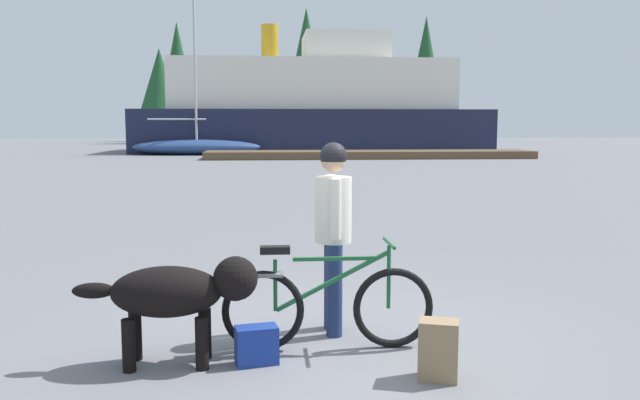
# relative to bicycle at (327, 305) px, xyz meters

# --- Properties ---
(ground_plane) EXTENTS (160.00, 160.00, 0.00)m
(ground_plane) POSITION_rel_bicycle_xyz_m (0.10, 0.16, -0.37)
(ground_plane) COLOR slate
(bicycle) EXTENTS (1.73, 0.44, 0.89)m
(bicycle) POSITION_rel_bicycle_xyz_m (0.00, 0.00, 0.00)
(bicycle) COLOR black
(bicycle) RESTS_ON ground_plane
(person_cyclist) EXTENTS (0.32, 0.53, 1.68)m
(person_cyclist) POSITION_rel_bicycle_xyz_m (0.10, 0.44, 0.64)
(person_cyclist) COLOR navy
(person_cyclist) RESTS_ON ground_plane
(dog) EXTENTS (1.39, 0.46, 0.83)m
(dog) POSITION_rel_bicycle_xyz_m (-1.15, -0.24, 0.19)
(dog) COLOR black
(dog) RESTS_ON ground_plane
(backpack) EXTENTS (0.33, 0.28, 0.43)m
(backpack) POSITION_rel_bicycle_xyz_m (0.74, -0.70, -0.15)
(backpack) COLOR #8C7251
(backpack) RESTS_ON ground_plane
(handbag_pannier) EXTENTS (0.35, 0.24, 0.29)m
(handbag_pannier) POSITION_rel_bicycle_xyz_m (-0.57, -0.28, -0.22)
(handbag_pannier) COLOR navy
(handbag_pannier) RESTS_ON ground_plane
(dock_pier) EXTENTS (17.38, 2.93, 0.40)m
(dock_pier) POSITION_rel_bicycle_xyz_m (5.06, 29.45, -0.17)
(dock_pier) COLOR brown
(dock_pier) RESTS_ON ground_plane
(ferry_boat) EXTENTS (22.66, 8.78, 8.32)m
(ferry_boat) POSITION_rel_bicycle_xyz_m (2.70, 39.02, 2.52)
(ferry_boat) COLOR #191E38
(ferry_boat) RESTS_ON ground_plane
(sailboat_moored) EXTENTS (7.55, 2.11, 9.20)m
(sailboat_moored) POSITION_rel_bicycle_xyz_m (-4.53, 34.17, 0.14)
(sailboat_moored) COLOR navy
(sailboat_moored) RESTS_ON ground_plane
(pine_tree_far_left) EXTENTS (4.25, 4.25, 8.78)m
(pine_tree_far_left) POSITION_rel_bicycle_xyz_m (-10.19, 57.43, 5.06)
(pine_tree_far_left) COLOR #4C331E
(pine_tree_far_left) RESTS_ON ground_plane
(pine_tree_center) EXTENTS (4.14, 4.14, 12.89)m
(pine_tree_center) POSITION_rel_bicycle_xyz_m (3.57, 59.01, 7.79)
(pine_tree_center) COLOR #4C331E
(pine_tree_center) RESTS_ON ground_plane
(pine_tree_far_right) EXTENTS (3.41, 3.41, 12.07)m
(pine_tree_far_right) POSITION_rel_bicycle_xyz_m (14.99, 57.69, 7.33)
(pine_tree_far_right) COLOR #4C331E
(pine_tree_far_right) RESTS_ON ground_plane
(pine_tree_mid_back) EXTENTS (4.11, 4.11, 12.39)m
(pine_tree_mid_back) POSITION_rel_bicycle_xyz_m (-9.56, 65.38, 7.04)
(pine_tree_mid_back) COLOR #4C331E
(pine_tree_mid_back) RESTS_ON ground_plane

